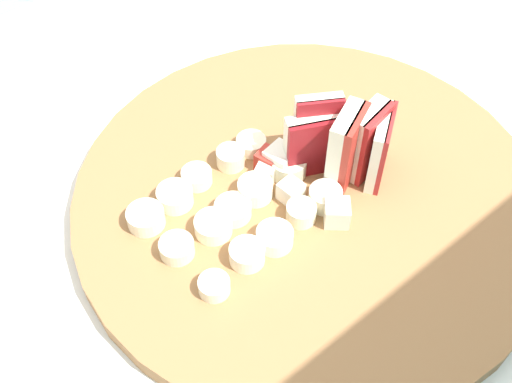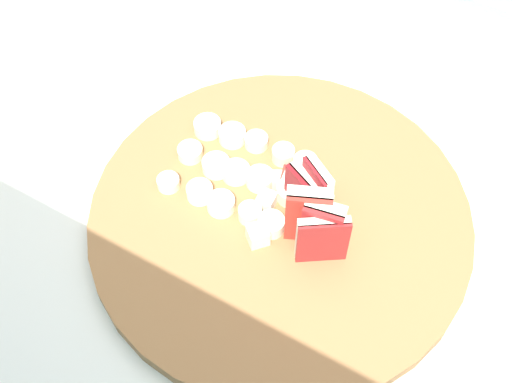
# 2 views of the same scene
# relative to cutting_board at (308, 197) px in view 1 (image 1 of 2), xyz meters

# --- Properties ---
(cutting_board) EXTENTS (0.37, 0.37, 0.02)m
(cutting_board) POSITION_rel_cutting_board_xyz_m (0.00, 0.00, 0.00)
(cutting_board) COLOR olive
(cutting_board) RESTS_ON tiled_countertop
(apple_wedge_fan) EXTENTS (0.08, 0.07, 0.07)m
(apple_wedge_fan) POSITION_rel_cutting_board_xyz_m (-0.03, 0.00, 0.04)
(apple_wedge_fan) COLOR maroon
(apple_wedge_fan) RESTS_ON cutting_board
(apple_dice_pile) EXTENTS (0.06, 0.10, 0.02)m
(apple_dice_pile) POSITION_rel_cutting_board_xyz_m (-0.00, -0.02, 0.02)
(apple_dice_pile) COLOR beige
(apple_dice_pile) RESTS_ON cutting_board
(banana_slice_rows) EXTENTS (0.14, 0.11, 0.02)m
(banana_slice_rows) POSITION_rel_cutting_board_xyz_m (0.06, -0.02, 0.02)
(banana_slice_rows) COLOR #F4EAC6
(banana_slice_rows) RESTS_ON cutting_board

